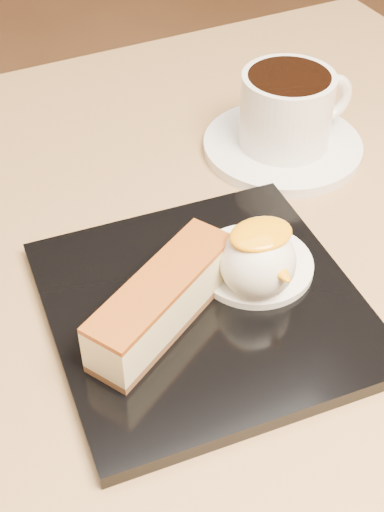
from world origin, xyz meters
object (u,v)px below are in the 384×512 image
dessert_plate (204,307)px  saucer (282,146)px  coffee_cup (288,108)px  cheesecake (162,301)px  ice_cream_scoop (258,262)px  table (224,402)px

dessert_plate → saucer: dessert_plate is taller
coffee_cup → dessert_plate: bearing=-135.8°
cheesecake → dessert_plate: bearing=-21.8°
cheesecake → ice_cream_scoop: (0.08, -0.00, 0.01)m
dessert_plate → coffee_cup: size_ratio=1.94×
saucer → coffee_cup: coffee_cup is taller
table → cheesecake: size_ratio=6.14×
dessert_plate → saucer: 0.22m
ice_cream_scoop → table: bearing=108.2°
dessert_plate → saucer: size_ratio=1.47×
ice_cream_scoop → saucer: 0.20m
saucer → coffee_cup: 0.04m
cheesecake → coffee_cup: size_ratio=1.15×
dessert_plate → coffee_cup: coffee_cup is taller
dessert_plate → ice_cream_scoop: 0.05m
saucer → coffee_cup: bearing=-0.9°
dessert_plate → ice_cream_scoop: size_ratio=3.98×
cheesecake → ice_cream_scoop: bearing=-30.0°
saucer → ice_cream_scoop: bearing=-127.3°
table → dessert_plate: 0.17m
table → saucer: bearing=46.2°
saucer → cheesecake: bearing=-141.0°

